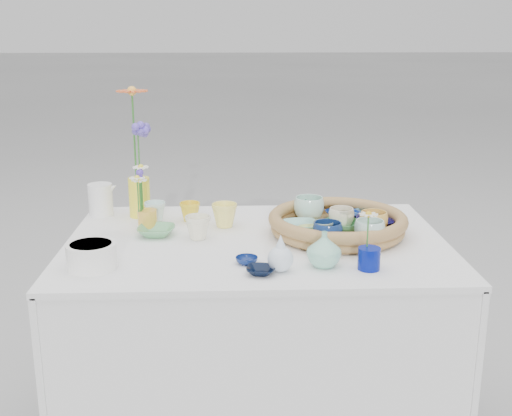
{
  "coord_description": "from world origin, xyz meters",
  "views": [
    {
      "loc": [
        -0.08,
        -2.03,
        1.44
      ],
      "look_at": [
        0.0,
        0.02,
        0.87
      ],
      "focal_mm": 45.0,
      "sensor_mm": 36.0,
      "label": 1
    }
  ],
  "objects": [
    {
      "name": "tall_vase_yellow",
      "position": [
        -0.43,
        0.3,
        0.84
      ],
      "size": [
        0.08,
        0.08,
        0.15
      ],
      "primitive_type": "cylinder",
      "rotation": [
        0.0,
        0.0,
        -0.02
      ],
      "color": "yellow",
      "rests_on": "display_table"
    },
    {
      "name": "bud_vase_paleblue",
      "position": [
        0.06,
        -0.29,
        0.82
      ],
      "size": [
        0.1,
        0.1,
        0.12
      ],
      "primitive_type": null,
      "rotation": [
        0.0,
        0.0,
        0.35
      ],
      "color": "silver",
      "rests_on": "display_table"
    },
    {
      "name": "tray_ceramic_5",
      "position": [
        0.15,
        0.04,
        0.8
      ],
      "size": [
        0.14,
        0.14,
        0.03
      ],
      "primitive_type": "imported",
      "rotation": [
        0.0,
        0.0,
        0.13
      ],
      "color": "#7AB7A9",
      "rests_on": "wicker_tray"
    },
    {
      "name": "tray_ceramic_0",
      "position": [
        0.32,
        0.17,
        0.8
      ],
      "size": [
        0.15,
        0.15,
        0.03
      ],
      "primitive_type": "imported",
      "rotation": [
        0.0,
        0.0,
        0.32
      ],
      "color": "navy",
      "rests_on": "wicker_tray"
    },
    {
      "name": "gerbera",
      "position": [
        -0.43,
        0.3,
        1.07
      ],
      "size": [
        0.15,
        0.15,
        0.34
      ],
      "primitive_type": null,
      "rotation": [
        0.0,
        0.0,
        -0.14
      ],
      "color": "orange",
      "rests_on": "tall_vase_yellow"
    },
    {
      "name": "daisy_posy",
      "position": [
        -0.39,
        0.12,
        0.92
      ],
      "size": [
        0.11,
        0.11,
        0.16
      ],
      "primitive_type": null,
      "rotation": [
        0.0,
        0.0,
        0.35
      ],
      "color": "white",
      "rests_on": "daisy_cup"
    },
    {
      "name": "tray_ceramic_4",
      "position": [
        0.21,
        -0.06,
        0.81
      ],
      "size": [
        0.08,
        0.08,
        0.06
      ],
      "primitive_type": "imported",
      "rotation": [
        0.0,
        0.0,
        -0.29
      ],
      "color": "gray",
      "rests_on": "wicker_tray"
    },
    {
      "name": "loose_ceramic_4",
      "position": [
        -0.04,
        -0.22,
        0.78
      ],
      "size": [
        0.09,
        0.09,
        0.02
      ],
      "primitive_type": "imported",
      "rotation": [
        0.0,
        0.0,
        0.43
      ],
      "color": "navy",
      "rests_on": "display_table"
    },
    {
      "name": "hydrangea",
      "position": [
        -0.42,
        0.28,
        1.0
      ],
      "size": [
        0.09,
        0.09,
        0.25
      ],
      "primitive_type": null,
      "rotation": [
        0.0,
        0.0,
        -0.26
      ],
      "color": "#5746AE",
      "rests_on": "tall_vase_yellow"
    },
    {
      "name": "tray_ceramic_9",
      "position": [
        0.22,
        -0.11,
        0.82
      ],
      "size": [
        0.1,
        0.1,
        0.07
      ],
      "primitive_type": "imported",
      "rotation": [
        0.0,
        0.0,
        0.08
      ],
      "color": "navy",
      "rests_on": "wicker_tray"
    },
    {
      "name": "loose_ceramic_1",
      "position": [
        -0.11,
        0.15,
        0.81
      ],
      "size": [
        0.11,
        0.11,
        0.09
      ],
      "primitive_type": "imported",
      "rotation": [
        0.0,
        0.0,
        0.19
      ],
      "color": "#FFF06F",
      "rests_on": "display_table"
    },
    {
      "name": "tray_ceramic_11",
      "position": [
        0.36,
        -0.1,
        0.82
      ],
      "size": [
        0.1,
        0.1,
        0.08
      ],
      "primitive_type": "imported",
      "rotation": [
        0.0,
        0.0,
        -0.01
      ],
      "color": "silver",
      "rests_on": "wicker_tray"
    },
    {
      "name": "loose_ceramic_5",
      "position": [
        -0.36,
        0.22,
        0.8
      ],
      "size": [
        0.1,
        0.1,
        0.07
      ],
      "primitive_type": "imported",
      "rotation": [
        0.0,
        0.0,
        -0.31
      ],
      "color": "silver",
      "rests_on": "display_table"
    },
    {
      "name": "loose_ceramic_3",
      "position": [
        -0.19,
        0.02,
        0.8
      ],
      "size": [
        0.11,
        0.11,
        0.08
      ],
      "primitive_type": "imported",
      "rotation": [
        0.0,
        0.0,
        -0.38
      ],
      "color": "#F3EFCC",
      "rests_on": "display_table"
    },
    {
      "name": "loose_ceramic_0",
      "position": [
        -0.23,
        0.23,
        0.8
      ],
      "size": [
        0.09,
        0.09,
        0.07
      ],
      "primitive_type": "imported",
      "rotation": [
        0.0,
        0.0,
        -0.15
      ],
      "color": "yellow",
      "rests_on": "display_table"
    },
    {
      "name": "tray_ceramic_10",
      "position": [
        0.18,
        -0.03,
        0.8
      ],
      "size": [
        0.12,
        0.12,
        0.03
      ],
      "primitive_type": "imported",
      "rotation": [
        0.0,
        0.0,
        -0.26
      ],
      "color": "#DEDE80",
      "rests_on": "wicker_tray"
    },
    {
      "name": "tray_ceramic_8",
      "position": [
        0.4,
        0.18,
        0.8
      ],
      "size": [
        0.1,
        0.1,
        0.03
      ],
      "primitive_type": "imported",
      "rotation": [
        0.0,
        0.0,
        0.13
      ],
      "color": "#74B7E2",
      "rests_on": "wicker_tray"
    },
    {
      "name": "fluted_bowl",
      "position": [
        -0.49,
        -0.24,
        0.8
      ],
      "size": [
        0.17,
        0.17,
        0.08
      ],
      "primitive_type": null,
      "rotation": [
        0.0,
        0.0,
        0.16
      ],
      "color": "white",
      "rests_on": "display_table"
    },
    {
      "name": "loose_ceramic_2",
      "position": [
        -0.34,
        0.06,
        0.78
      ],
      "size": [
        0.14,
        0.14,
        0.03
      ],
      "primitive_type": "imported",
      "rotation": [
        0.0,
        0.0,
        -0.07
      ],
      "color": "#62A96F",
      "rests_on": "display_table"
    },
    {
      "name": "wicker_tray",
      "position": [
        0.28,
        0.05,
        0.8
      ],
      "size": [
        0.47,
        0.47,
        0.08
      ],
      "primitive_type": null,
      "color": "olive",
      "rests_on": "display_table"
    },
    {
      "name": "bud_vase_cobalt",
      "position": [
        0.32,
        -0.28,
        0.8
      ],
      "size": [
        0.08,
        0.08,
        0.07
      ],
      "primitive_type": "cylinder",
      "rotation": [
        0.0,
        0.0,
        0.21
      ],
      "color": "#020F76",
      "rests_on": "display_table"
    },
    {
      "name": "tray_ceramic_6",
      "position": [
        0.19,
        0.16,
        0.83
      ],
      "size": [
        0.11,
        0.11,
        0.09
      ],
      "primitive_type": "imported",
      "rotation": [
        0.0,
        0.0,
        -0.04
      ],
      "color": "silver",
      "rests_on": "wicker_tray"
    },
    {
      "name": "tray_ceramic_12",
      "position": [
        0.22,
        0.2,
        0.82
      ],
      "size": [
        0.09,
        0.09,
        0.07
      ],
      "primitive_type": "imported",
      "rotation": [
        0.0,
        0.0,
        -0.43
      ],
      "color": "#357E5F",
      "rests_on": "wicker_tray"
    },
    {
      "name": "tray_ceramic_7",
      "position": [
        0.3,
        0.07,
        0.82
      ],
      "size": [
        0.11,
        0.11,
        0.07
      ],
      "primitive_type": "imported",
      "rotation": [
        0.0,
        0.0,
        -0.31
      ],
      "color": "#F3E4C6",
      "rests_on": "wicker_tray"
    },
    {
      "name": "white_pitcher",
      "position": [
        -0.57,
        0.32,
        0.83
      ],
      "size": [
        0.15,
        0.13,
        0.12
      ],
      "primitive_type": null,
      "rotation": [
        0.0,
        0.0,
        0.38
      ],
      "color": "white",
      "rests_on": "display_table"
    },
    {
      "name": "daisy_cup",
      "position": [
        -0.38,
        0.13,
        0.8
      ],
      "size": [
        0.07,
        0.07,
        0.07
      ],
      "primitive_type": "cylinder",
      "rotation": [
        0.0,
        0.0,
        0.11
      ],
      "color": "gold",
      "rests_on": "display_table"
    },
    {
      "name": "bud_vase_seafoam",
      "position": [
        0.19,
        -0.25,
        0.82
      ],
      "size": [
        0.11,
        0.11,
        0.11
      ],
      "primitive_type": "imported",
      "rotation": [
        0.0,
        0.0,
        -0.09
      ],
      "color": "#85CDB1",
      "rests_on": "display_table"
    },
    {
      "name": "tray_ceramic_3",
      "position": [
        0.29,
        0.02,
        0.8
      ],
      "size": [
        0.16,
        0.16,
        0.04
      ],
      "primitive_type": "imported",
      "rotation": [
        0.0,
        0.0,
        0.34
      ],
      "color": "#397544",
      "rests_on": "wicker_tray"
    },
    {
      "name": "loose_ceramic_6",
      "position": [
        0.0,
        -0.31,
        0.78
      ],
      "size": [
        0.1,
        0.1,
        0.02
      ],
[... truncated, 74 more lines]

